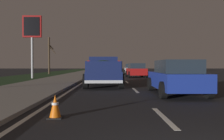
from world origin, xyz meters
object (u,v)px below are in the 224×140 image
at_px(pickup_truck, 103,71).
at_px(traffic_cone_near, 55,107).
at_px(sedan_blue, 176,77).
at_px(sedan_red, 136,70).
at_px(sedan_silver, 131,69).
at_px(gas_price_sign, 32,32).
at_px(bare_tree_far, 49,55).

height_order(pickup_truck, traffic_cone_near, pickup_truck).
bearing_deg(sedan_blue, sedan_red, 0.15).
relative_size(sedan_silver, gas_price_sign, 0.70).
xyz_separation_m(pickup_truck, gas_price_sign, (8.77, 7.42, 3.75)).
distance_m(sedan_silver, gas_price_sign, 15.57).
bearing_deg(pickup_truck, sedan_red, -17.15).
height_order(pickup_truck, bare_tree_far, bare_tree_far).
height_order(pickup_truck, gas_price_sign, gas_price_sign).
relative_size(gas_price_sign, traffic_cone_near, 10.94).
bearing_deg(pickup_truck, gas_price_sign, 40.26).
distance_m(sedan_silver, bare_tree_far, 12.69).
bearing_deg(gas_price_sign, sedan_silver, -46.72).
xyz_separation_m(sedan_blue, bare_tree_far, (25.32, 12.24, 2.15)).
relative_size(sedan_silver, bare_tree_far, 0.79).
height_order(bare_tree_far, traffic_cone_near, bare_tree_far).
relative_size(sedan_blue, traffic_cone_near, 7.62).
bearing_deg(sedan_red, sedan_silver, -1.27).
bearing_deg(traffic_cone_near, sedan_silver, -9.06).
distance_m(sedan_blue, sedan_red, 15.32).
bearing_deg(bare_tree_far, sedan_blue, -154.21).
distance_m(pickup_truck, sedan_blue, 5.59).
xyz_separation_m(pickup_truck, sedan_blue, (-4.43, -3.40, -0.20)).
relative_size(gas_price_sign, bare_tree_far, 1.13).
distance_m(sedan_red, traffic_cone_near, 20.49).
distance_m(sedan_silver, traffic_cone_near, 28.59).
xyz_separation_m(sedan_blue, gas_price_sign, (13.20, 10.82, 3.95)).
xyz_separation_m(gas_price_sign, traffic_cone_near, (-17.90, -6.47, -4.45)).
bearing_deg(sedan_red, sedan_blue, -179.85).
distance_m(pickup_truck, sedan_silver, 19.42).
distance_m(sedan_blue, bare_tree_far, 28.21).
xyz_separation_m(pickup_truck, bare_tree_far, (20.89, 8.84, 1.95)).
bearing_deg(gas_price_sign, bare_tree_far, 6.64).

